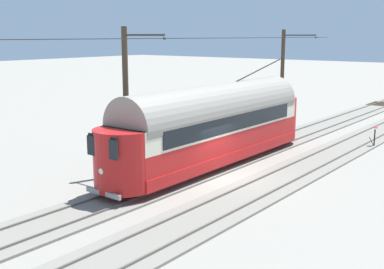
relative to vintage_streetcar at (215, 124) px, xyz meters
name	(u,v)px	position (x,y,z in m)	size (l,w,h in m)	color
ground_plane	(229,180)	(-2.00, 1.66, -2.25)	(220.00, 220.00, 0.00)	gray
track_streetcar_siding	(269,185)	(-4.00, 1.35, -2.20)	(2.80, 80.00, 0.18)	slate
track_adjacent_siding	(199,170)	(0.00, 1.35, -2.20)	(2.80, 80.00, 0.18)	slate
vintage_streetcar	(215,124)	(0.00, 0.00, 0.00)	(2.65, 15.74, 5.18)	red
catenary_pole_foreground	(283,77)	(2.43, -12.17, 1.49)	(2.72, 0.28, 7.18)	#423323
catenary_pole_mid_near	(127,99)	(2.43, 3.91, 1.49)	(2.72, 0.28, 7.18)	#423323
overhead_wire_run	(174,38)	(0.05, 3.23, 4.39)	(2.51, 36.16, 0.18)	black
switch_stand	(374,136)	(-5.22, -9.69, -1.55)	(0.50, 0.30, 1.24)	black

